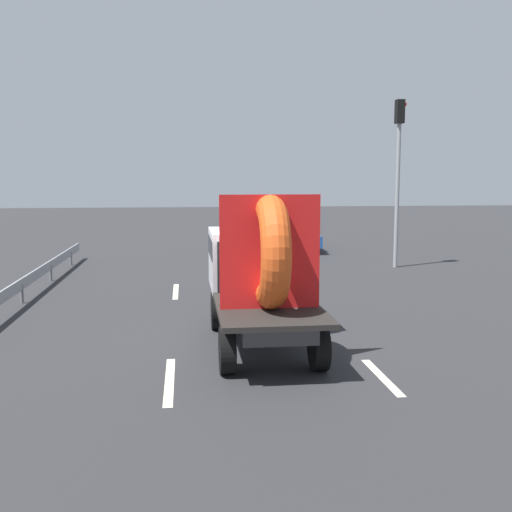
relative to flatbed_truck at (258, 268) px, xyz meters
name	(u,v)px	position (x,y,z in m)	size (l,w,h in m)	color
ground_plane	(260,340)	(0.03, -0.07, -1.60)	(120.00, 120.00, 0.00)	#28282B
flatbed_truck	(258,268)	(0.00, 0.00, 0.00)	(2.02, 5.28, 3.24)	black
distant_sedan	(295,235)	(3.78, 15.95, -0.86)	(1.80, 4.19, 1.37)	black
traffic_light	(398,161)	(6.74, 9.99, 2.60)	(0.42, 0.36, 6.52)	gray
guardrail	(37,274)	(-6.21, 6.45, -1.06)	(0.10, 15.07, 0.71)	gray
lane_dash_left_near	(170,381)	(-1.89, -2.56, -1.59)	(2.53, 0.16, 0.01)	beige
lane_dash_left_far	(176,291)	(-1.89, 5.84, -1.59)	(2.54, 0.16, 0.01)	beige
lane_dash_right_near	(382,377)	(1.89, -2.81, -1.59)	(2.02, 0.16, 0.01)	beige
lane_dash_right_far	(299,293)	(1.89, 5.05, -1.59)	(2.63, 0.16, 0.01)	beige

